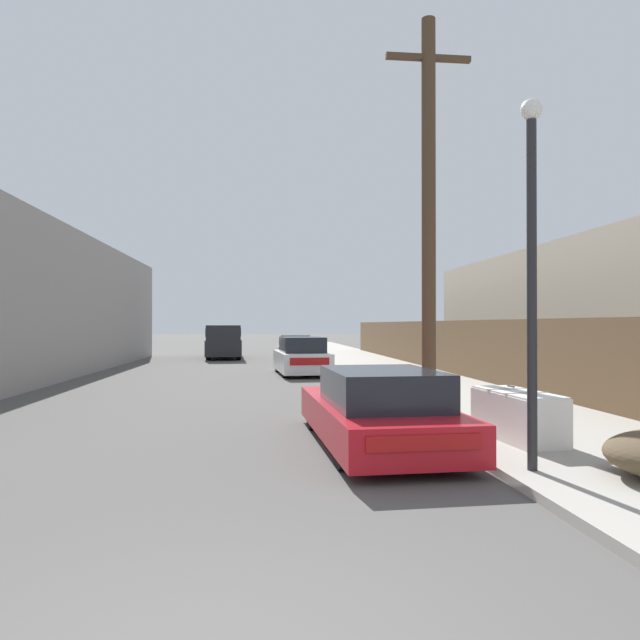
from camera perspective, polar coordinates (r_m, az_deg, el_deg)
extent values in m
cube|color=#9E998E|center=(26.84, 4.86, -4.38)|extent=(4.20, 63.00, 0.12)
cube|color=white|center=(9.49, 19.13, -9.05)|extent=(0.85, 1.82, 0.71)
cube|color=white|center=(9.44, 19.12, -6.83)|extent=(0.82, 1.75, 0.03)
cube|color=#333335|center=(10.01, 18.55, -6.31)|extent=(0.05, 0.20, 0.02)
cube|color=gray|center=(9.69, 18.29, -6.56)|extent=(0.73, 0.13, 0.01)
cube|color=gray|center=(9.21, 19.94, -6.87)|extent=(0.73, 0.13, 0.01)
cube|color=red|center=(9.16, 5.59, -9.78)|extent=(2.02, 4.70, 0.54)
cube|color=black|center=(8.69, 6.26, -6.72)|extent=(1.66, 2.29, 0.54)
cube|color=#B21414|center=(6.95, 10.39, -11.99)|extent=(1.41, 0.10, 0.19)
cylinder|color=black|center=(10.42, -0.62, -9.15)|extent=(0.23, 0.66, 0.65)
cylinder|color=black|center=(10.75, 7.81, -8.87)|extent=(0.23, 0.66, 0.65)
cylinder|color=black|center=(7.64, 2.43, -12.35)|extent=(0.23, 0.66, 0.65)
cylinder|color=black|center=(8.08, 13.67, -11.68)|extent=(0.23, 0.66, 0.65)
cube|color=silver|center=(21.69, -1.88, -4.15)|extent=(2.04, 4.18, 0.72)
cube|color=black|center=(21.49, -1.81, -2.46)|extent=(1.67, 2.38, 0.57)
cube|color=#B21414|center=(19.66, -1.04, -4.17)|extent=(1.37, 0.12, 0.25)
cylinder|color=black|center=(22.86, -4.21, -4.45)|extent=(0.24, 0.62, 0.61)
cylinder|color=black|center=(23.06, -0.44, -4.42)|extent=(0.24, 0.62, 0.61)
cylinder|color=black|center=(20.36, -3.50, -4.94)|extent=(0.24, 0.62, 0.61)
cylinder|color=black|center=(20.58, 0.72, -4.89)|extent=(0.24, 0.62, 0.61)
cube|color=silver|center=(30.13, -2.43, -3.14)|extent=(2.06, 4.56, 0.66)
cube|color=black|center=(29.93, -2.43, -2.02)|extent=(1.67, 2.59, 0.52)
cube|color=#B21414|center=(27.89, -2.48, -3.12)|extent=(1.36, 0.13, 0.23)
cylinder|color=black|center=(31.53, -3.77, -3.29)|extent=(0.25, 0.68, 0.67)
cylinder|color=black|center=(31.52, -1.03, -3.30)|extent=(0.25, 0.68, 0.67)
cylinder|color=black|center=(28.78, -3.95, -3.57)|extent=(0.25, 0.68, 0.67)
cylinder|color=black|center=(28.77, -0.96, -3.57)|extent=(0.25, 0.68, 0.67)
cube|color=#232328|center=(32.62, -9.58, -2.66)|extent=(2.17, 5.51, 0.86)
cube|color=#232328|center=(31.10, -9.62, -1.25)|extent=(1.91, 2.53, 0.79)
cube|color=black|center=(31.10, -9.62, -1.21)|extent=(1.94, 2.48, 0.44)
cylinder|color=black|center=(30.94, -8.16, -3.20)|extent=(0.30, 0.84, 0.83)
cylinder|color=black|center=(30.97, -11.09, -3.19)|extent=(0.30, 0.84, 0.83)
cylinder|color=black|center=(34.30, -8.22, -2.93)|extent=(0.30, 0.84, 0.83)
cylinder|color=black|center=(34.32, -10.87, -2.92)|extent=(0.30, 0.84, 0.83)
cylinder|color=#4C3826|center=(12.24, 10.81, 10.37)|extent=(0.29, 0.29, 8.15)
cube|color=#4C3826|center=(13.24, 10.79, 24.36)|extent=(1.80, 0.12, 0.12)
cylinder|color=#232326|center=(7.44, 20.43, 2.39)|extent=(0.12, 0.12, 4.29)
sphere|color=white|center=(7.89, 20.38, 19.13)|extent=(0.26, 0.26, 0.26)
cube|color=brown|center=(22.68, 11.97, -2.51)|extent=(0.08, 35.32, 1.92)
cube|color=beige|center=(22.25, 28.01, 0.68)|extent=(6.00, 20.31, 4.63)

